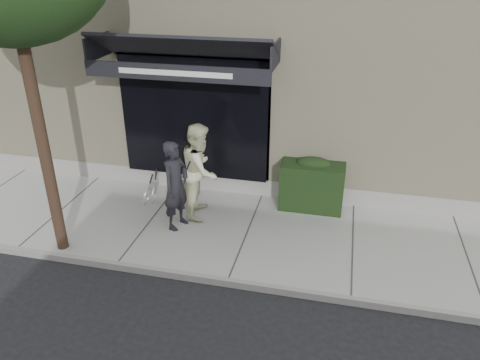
# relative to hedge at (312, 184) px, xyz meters

# --- Properties ---
(ground) EXTENTS (80.00, 80.00, 0.00)m
(ground) POSITION_rel_hedge_xyz_m (-1.10, -1.25, -0.66)
(ground) COLOR black
(ground) RESTS_ON ground
(sidewalk) EXTENTS (20.00, 3.00, 0.12)m
(sidewalk) POSITION_rel_hedge_xyz_m (-1.10, -1.25, -0.60)
(sidewalk) COLOR #A09F9A
(sidewalk) RESTS_ON ground
(curb) EXTENTS (20.00, 0.10, 0.14)m
(curb) POSITION_rel_hedge_xyz_m (-1.10, -2.80, -0.59)
(curb) COLOR gray
(curb) RESTS_ON ground
(building_facade) EXTENTS (14.30, 8.04, 5.64)m
(building_facade) POSITION_rel_hedge_xyz_m (-1.11, 3.71, 2.08)
(building_facade) COLOR beige
(building_facade) RESTS_ON ground
(hedge) EXTENTS (1.30, 0.70, 1.14)m
(hedge) POSITION_rel_hedge_xyz_m (0.00, 0.00, 0.00)
(hedge) COLOR black
(hedge) RESTS_ON sidewalk
(pedestrian_front) EXTENTS (0.87, 0.88, 1.78)m
(pedestrian_front) POSITION_rel_hedge_xyz_m (-2.48, -1.37, 0.35)
(pedestrian_front) COLOR black
(pedestrian_front) RESTS_ON sidewalk
(pedestrian_back) EXTENTS (0.83, 1.02, 1.94)m
(pedestrian_back) POSITION_rel_hedge_xyz_m (-2.18, -0.76, 0.43)
(pedestrian_back) COLOR beige
(pedestrian_back) RESTS_ON sidewalk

